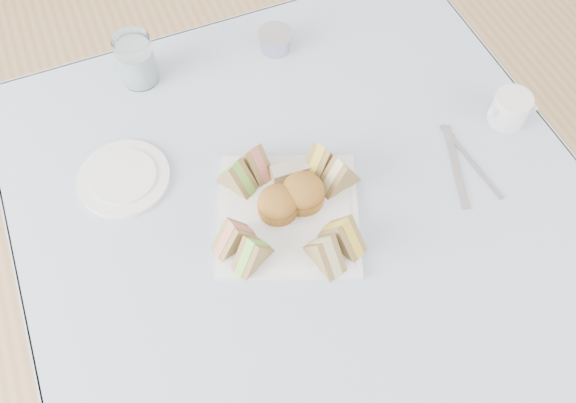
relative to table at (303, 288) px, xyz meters
name	(u,v)px	position (x,y,z in m)	size (l,w,h in m)	color
floor	(301,340)	(0.00, 0.00, -0.37)	(4.00, 4.00, 0.00)	#9E7751
table	(303,288)	(0.00, 0.00, 0.00)	(0.90, 0.90, 0.74)	brown
tablecloth	(308,206)	(0.00, 0.00, 0.37)	(1.02, 1.02, 0.01)	#92A3CB
serving_plate	(288,214)	(-0.04, -0.01, 0.38)	(0.25, 0.25, 0.01)	silver
sandwich_fl_a	(234,234)	(-0.15, -0.03, 0.42)	(0.08, 0.04, 0.07)	olive
sandwich_fl_b	(252,251)	(-0.13, -0.07, 0.42)	(0.08, 0.04, 0.07)	olive
sandwich_fr_a	(343,232)	(0.02, -0.10, 0.42)	(0.08, 0.04, 0.07)	olive
sandwich_fr_b	(325,249)	(-0.02, -0.11, 0.42)	(0.08, 0.04, 0.07)	olive
sandwich_bl_a	(236,174)	(-0.10, 0.08, 0.42)	(0.08, 0.04, 0.07)	olive
sandwich_bl_b	(254,159)	(-0.06, 0.10, 0.42)	(0.08, 0.04, 0.07)	olive
sandwich_br_a	(339,173)	(0.07, 0.01, 0.42)	(0.08, 0.04, 0.07)	olive
sandwich_br_b	(321,158)	(0.05, 0.06, 0.42)	(0.08, 0.04, 0.07)	olive
scone_left	(278,204)	(-0.06, 0.00, 0.41)	(0.07, 0.07, 0.05)	olive
scone_right	(303,192)	(-0.01, 0.01, 0.41)	(0.08, 0.08, 0.05)	olive
pastry_slice	(290,172)	(-0.01, 0.06, 0.40)	(0.07, 0.03, 0.03)	tan
side_plate	(124,178)	(-0.29, 0.18, 0.38)	(0.17, 0.17, 0.01)	silver
water_glass	(136,60)	(-0.20, 0.41, 0.43)	(0.07, 0.07, 0.11)	white
tea_strainer	(275,41)	(0.09, 0.39, 0.40)	(0.07, 0.07, 0.04)	#B0B1CC
knife	(456,166)	(0.29, -0.03, 0.38)	(0.01, 0.19, 0.00)	#B0B1CC
fork	(477,168)	(0.32, -0.05, 0.38)	(0.01, 0.16, 0.00)	#B0B1CC
creamer_jug	(510,109)	(0.44, 0.03, 0.41)	(0.07, 0.07, 0.06)	silver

